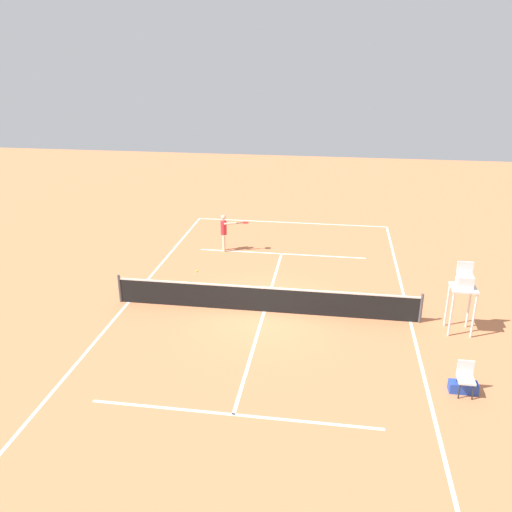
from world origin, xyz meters
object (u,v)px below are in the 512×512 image
object	(u,v)px
player_serving	(225,230)
umpire_chair	(464,287)
equipment_bag	(463,387)
tennis_ball	(197,271)
courtside_chair_near	(466,377)

from	to	relation	value
player_serving	umpire_chair	size ratio (longest dim) A/B	0.72
player_serving	equipment_bag	xyz separation A→B (m)	(-8.64, 9.75, -0.88)
umpire_chair	tennis_ball	bearing A→B (deg)	-20.11
umpire_chair	equipment_bag	world-z (taller)	umpire_chair
player_serving	tennis_ball	bearing A→B (deg)	-33.69
umpire_chair	player_serving	bearing A→B (deg)	-34.39
umpire_chair	courtside_chair_near	bearing A→B (deg)	81.68
tennis_ball	equipment_bag	size ratio (longest dim) A/B	0.09
player_serving	equipment_bag	bearing A→B (deg)	22.13
tennis_ball	umpire_chair	xyz separation A→B (m)	(-9.83, 3.60, 1.57)
player_serving	courtside_chair_near	distance (m)	13.09
courtside_chair_near	equipment_bag	size ratio (longest dim) A/B	1.25
player_serving	courtside_chair_near	size ratio (longest dim) A/B	1.82
umpire_chair	equipment_bag	size ratio (longest dim) A/B	3.17
player_serving	tennis_ball	xyz separation A→B (m)	(0.68, 2.67, -1.00)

